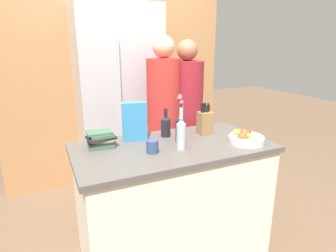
{
  "coord_description": "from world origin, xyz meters",
  "views": [
    {
      "loc": [
        -0.84,
        -1.74,
        1.63
      ],
      "look_at": [
        0.0,
        0.09,
        1.04
      ],
      "focal_mm": 30.0,
      "sensor_mm": 36.0,
      "label": 1
    }
  ],
  "objects_px": {
    "flower_vase": "(180,126)",
    "person_at_sink": "(164,117)",
    "cereal_box": "(134,122)",
    "coffee_mug": "(152,146)",
    "refrigerator": "(119,104)",
    "fruit_bowl": "(246,138)",
    "book_stack": "(101,139)",
    "bottle_oil": "(181,133)",
    "knife_block": "(205,122)",
    "bottle_vinegar": "(166,126)",
    "person_in_blue": "(186,116)"
  },
  "relations": [
    {
      "from": "flower_vase",
      "to": "bottle_oil",
      "type": "relative_size",
      "value": 1.23
    },
    {
      "from": "coffee_mug",
      "to": "bottle_oil",
      "type": "relative_size",
      "value": 0.4
    },
    {
      "from": "cereal_box",
      "to": "coffee_mug",
      "type": "distance_m",
      "value": 0.31
    },
    {
      "from": "flower_vase",
      "to": "person_at_sink",
      "type": "distance_m",
      "value": 0.57
    },
    {
      "from": "refrigerator",
      "to": "person_in_blue",
      "type": "xyz_separation_m",
      "value": [
        0.52,
        -0.56,
        -0.06
      ]
    },
    {
      "from": "refrigerator",
      "to": "flower_vase",
      "type": "height_order",
      "value": "refrigerator"
    },
    {
      "from": "knife_block",
      "to": "cereal_box",
      "type": "distance_m",
      "value": 0.58
    },
    {
      "from": "fruit_bowl",
      "to": "person_in_blue",
      "type": "bearing_deg",
      "value": 95.08
    },
    {
      "from": "refrigerator",
      "to": "bottle_oil",
      "type": "relative_size",
      "value": 6.87
    },
    {
      "from": "person_at_sink",
      "to": "bottle_vinegar",
      "type": "bearing_deg",
      "value": -130.96
    },
    {
      "from": "refrigerator",
      "to": "person_in_blue",
      "type": "height_order",
      "value": "refrigerator"
    },
    {
      "from": "refrigerator",
      "to": "cereal_box",
      "type": "xyz_separation_m",
      "value": [
        -0.14,
        -0.97,
        0.06
      ]
    },
    {
      "from": "flower_vase",
      "to": "coffee_mug",
      "type": "relative_size",
      "value": 3.06
    },
    {
      "from": "bottle_vinegar",
      "to": "person_at_sink",
      "type": "height_order",
      "value": "person_at_sink"
    },
    {
      "from": "fruit_bowl",
      "to": "knife_block",
      "type": "xyz_separation_m",
      "value": [
        -0.17,
        0.31,
        0.06
      ]
    },
    {
      "from": "coffee_mug",
      "to": "book_stack",
      "type": "bearing_deg",
      "value": 139.64
    },
    {
      "from": "fruit_bowl",
      "to": "bottle_oil",
      "type": "bearing_deg",
      "value": 170.43
    },
    {
      "from": "refrigerator",
      "to": "book_stack",
      "type": "bearing_deg",
      "value": -111.8
    },
    {
      "from": "fruit_bowl",
      "to": "person_in_blue",
      "type": "relative_size",
      "value": 0.16
    },
    {
      "from": "flower_vase",
      "to": "book_stack",
      "type": "xyz_separation_m",
      "value": [
        -0.57,
        0.13,
        -0.06
      ]
    },
    {
      "from": "cereal_box",
      "to": "person_at_sink",
      "type": "bearing_deg",
      "value": 43.12
    },
    {
      "from": "bottle_vinegar",
      "to": "refrigerator",
      "type": "bearing_deg",
      "value": 96.59
    },
    {
      "from": "fruit_bowl",
      "to": "cereal_box",
      "type": "height_order",
      "value": "cereal_box"
    },
    {
      "from": "flower_vase",
      "to": "coffee_mug",
      "type": "height_order",
      "value": "flower_vase"
    },
    {
      "from": "fruit_bowl",
      "to": "bottle_oil",
      "type": "xyz_separation_m",
      "value": [
        -0.5,
        0.08,
        0.08
      ]
    },
    {
      "from": "refrigerator",
      "to": "flower_vase",
      "type": "relative_size",
      "value": 5.57
    },
    {
      "from": "bottle_vinegar",
      "to": "person_in_blue",
      "type": "distance_m",
      "value": 0.59
    },
    {
      "from": "fruit_bowl",
      "to": "cereal_box",
      "type": "distance_m",
      "value": 0.84
    },
    {
      "from": "fruit_bowl",
      "to": "refrigerator",
      "type": "bearing_deg",
      "value": 113.52
    },
    {
      "from": "fruit_bowl",
      "to": "coffee_mug",
      "type": "distance_m",
      "value": 0.71
    },
    {
      "from": "flower_vase",
      "to": "cereal_box",
      "type": "relative_size",
      "value": 1.22
    },
    {
      "from": "flower_vase",
      "to": "bottle_vinegar",
      "type": "height_order",
      "value": "flower_vase"
    },
    {
      "from": "refrigerator",
      "to": "coffee_mug",
      "type": "bearing_deg",
      "value": -95.06
    },
    {
      "from": "knife_block",
      "to": "bottle_oil",
      "type": "bearing_deg",
      "value": -145.89
    },
    {
      "from": "coffee_mug",
      "to": "cereal_box",
      "type": "bearing_deg",
      "value": 95.42
    },
    {
      "from": "bottle_vinegar",
      "to": "bottle_oil",
      "type": "bearing_deg",
      "value": -93.33
    },
    {
      "from": "person_at_sink",
      "to": "bottle_oil",
      "type": "bearing_deg",
      "value": -123.36
    },
    {
      "from": "knife_block",
      "to": "cereal_box",
      "type": "xyz_separation_m",
      "value": [
        -0.57,
        0.09,
        0.05
      ]
    },
    {
      "from": "coffee_mug",
      "to": "person_in_blue",
      "type": "bearing_deg",
      "value": 47.91
    },
    {
      "from": "coffee_mug",
      "to": "bottle_vinegar",
      "type": "height_order",
      "value": "bottle_vinegar"
    },
    {
      "from": "refrigerator",
      "to": "book_stack",
      "type": "distance_m",
      "value": 1.09
    },
    {
      "from": "cereal_box",
      "to": "bottle_vinegar",
      "type": "bearing_deg",
      "value": -2.33
    },
    {
      "from": "refrigerator",
      "to": "knife_block",
      "type": "xyz_separation_m",
      "value": [
        0.43,
        -1.06,
        0.01
      ]
    },
    {
      "from": "bottle_vinegar",
      "to": "person_at_sink",
      "type": "xyz_separation_m",
      "value": [
        0.15,
        0.39,
        -0.04
      ]
    },
    {
      "from": "coffee_mug",
      "to": "bottle_vinegar",
      "type": "bearing_deg",
      "value": 51.36
    },
    {
      "from": "refrigerator",
      "to": "person_at_sink",
      "type": "relative_size",
      "value": 1.18
    },
    {
      "from": "bottle_oil",
      "to": "refrigerator",
      "type": "bearing_deg",
      "value": 94.27
    },
    {
      "from": "person_at_sink",
      "to": "book_stack",
      "type": "bearing_deg",
      "value": -167.18
    },
    {
      "from": "flower_vase",
      "to": "coffee_mug",
      "type": "xyz_separation_m",
      "value": [
        -0.27,
        -0.12,
        -0.08
      ]
    },
    {
      "from": "person_in_blue",
      "to": "bottle_vinegar",
      "type": "bearing_deg",
      "value": -105.88
    }
  ]
}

